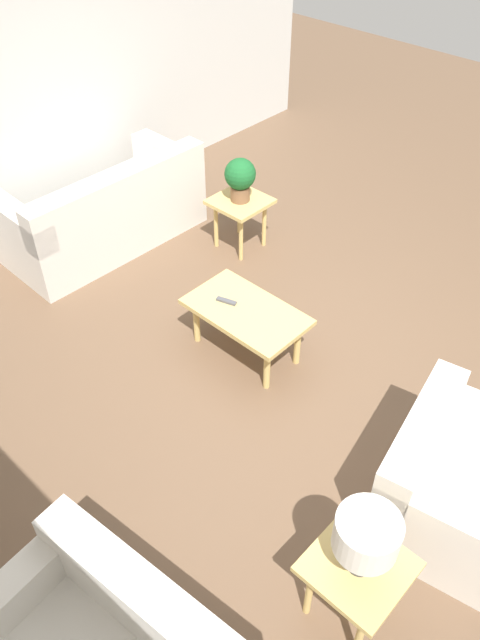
{
  "coord_description": "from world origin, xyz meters",
  "views": [
    {
      "loc": [
        -2.09,
        2.76,
        3.46
      ],
      "look_at": [
        0.14,
        0.38,
        0.55
      ],
      "focal_mm": 35.0,
      "sensor_mm": 36.0,
      "label": 1
    }
  ],
  "objects_px": {
    "side_table_lamp": "(357,573)",
    "potted_plant": "(240,177)",
    "table_lamp": "(366,537)",
    "sofa": "(106,214)",
    "side_table_plant": "(240,208)",
    "armchair": "(451,483)",
    "coffee_table": "(246,315)"
  },
  "relations": [
    {
      "from": "armchair",
      "to": "side_table_lamp",
      "type": "bearing_deg",
      "value": 164.91
    },
    {
      "from": "sofa",
      "to": "armchair",
      "type": "xyz_separation_m",
      "value": [
        -3.81,
        0.41,
        -0.03
      ]
    },
    {
      "from": "side_table_lamp",
      "to": "table_lamp",
      "type": "height_order",
      "value": "table_lamp"
    },
    {
      "from": "side_table_lamp",
      "to": "potted_plant",
      "type": "xyz_separation_m",
      "value": [
        2.8,
        -2.12,
        0.31
      ]
    },
    {
      "from": "side_table_lamp",
      "to": "table_lamp",
      "type": "relative_size",
      "value": 1.26
    },
    {
      "from": "sofa",
      "to": "side_table_plant",
      "type": "bearing_deg",
      "value": 131.92
    },
    {
      "from": "armchair",
      "to": "coffee_table",
      "type": "bearing_deg",
      "value": 72.5
    },
    {
      "from": "coffee_table",
      "to": "potted_plant",
      "type": "relative_size",
      "value": 2.28
    },
    {
      "from": "side_table_plant",
      "to": "side_table_lamp",
      "type": "distance_m",
      "value": 3.51
    },
    {
      "from": "coffee_table",
      "to": "side_table_lamp",
      "type": "bearing_deg",
      "value": 148.2
    },
    {
      "from": "sofa",
      "to": "armchair",
      "type": "height_order",
      "value": "sofa"
    },
    {
      "from": "sofa",
      "to": "side_table_plant",
      "type": "xyz_separation_m",
      "value": [
        -0.95,
        -0.82,
        0.09
      ]
    },
    {
      "from": "side_table_lamp",
      "to": "potted_plant",
      "type": "bearing_deg",
      "value": -37.22
    },
    {
      "from": "potted_plant",
      "to": "side_table_plant",
      "type": "bearing_deg",
      "value": -36.87
    },
    {
      "from": "sofa",
      "to": "coffee_table",
      "type": "height_order",
      "value": "sofa"
    },
    {
      "from": "sofa",
      "to": "side_table_lamp",
      "type": "distance_m",
      "value": 3.97
    },
    {
      "from": "armchair",
      "to": "table_lamp",
      "type": "bearing_deg",
      "value": 164.91
    },
    {
      "from": "sofa",
      "to": "coffee_table",
      "type": "bearing_deg",
      "value": 85.22
    },
    {
      "from": "sofa",
      "to": "coffee_table",
      "type": "distance_m",
      "value": 1.98
    },
    {
      "from": "armchair",
      "to": "table_lamp",
      "type": "relative_size",
      "value": 2.8
    },
    {
      "from": "sofa",
      "to": "side_table_lamp",
      "type": "height_order",
      "value": "sofa"
    },
    {
      "from": "sofa",
      "to": "side_table_plant",
      "type": "relative_size",
      "value": 3.73
    },
    {
      "from": "side_table_plant",
      "to": "potted_plant",
      "type": "bearing_deg",
      "value": 143.13
    },
    {
      "from": "potted_plant",
      "to": "table_lamp",
      "type": "relative_size",
      "value": 1.02
    },
    {
      "from": "side_table_lamp",
      "to": "side_table_plant",
      "type": "bearing_deg",
      "value": -37.22
    },
    {
      "from": "coffee_table",
      "to": "table_lamp",
      "type": "relative_size",
      "value": 2.32
    },
    {
      "from": "coffee_table",
      "to": "side_table_lamp",
      "type": "relative_size",
      "value": 1.84
    },
    {
      "from": "side_table_plant",
      "to": "table_lamp",
      "type": "height_order",
      "value": "table_lamp"
    },
    {
      "from": "sofa",
      "to": "side_table_lamp",
      "type": "xyz_separation_m",
      "value": [
        -3.74,
        1.3,
        0.09
      ]
    },
    {
      "from": "coffee_table",
      "to": "potted_plant",
      "type": "distance_m",
      "value": 1.49
    },
    {
      "from": "side_table_plant",
      "to": "potted_plant",
      "type": "height_order",
      "value": "potted_plant"
    },
    {
      "from": "side_table_plant",
      "to": "sofa",
      "type": "bearing_deg",
      "value": 40.84
    }
  ]
}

